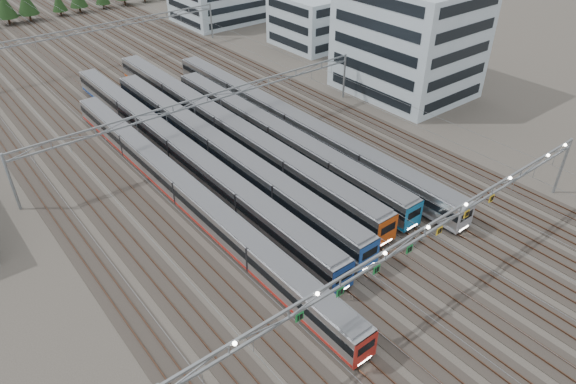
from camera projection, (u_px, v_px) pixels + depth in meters
ground at (415, 286)px, 53.15m from camera, size 400.00×400.00×0.00m
track_bed at (73, 39)px, 117.17m from camera, size 54.00×260.00×5.42m
train_a at (184, 191)px, 64.29m from camera, size 2.80×63.40×3.65m
train_b at (177, 149)px, 72.97m from camera, size 2.97×68.33×3.87m
train_c at (217, 148)px, 73.05m from camera, size 3.00×59.79×3.91m
train_d at (223, 126)px, 78.84m from camera, size 3.13×67.51×4.09m
train_e at (276, 135)px, 76.32m from camera, size 3.04×52.35×3.96m
train_f at (292, 123)px, 79.92m from camera, size 2.96×64.07×3.86m
gantry_near at (426, 233)px, 49.10m from camera, size 56.36×0.61×8.08m
gantry_mid at (208, 104)px, 75.53m from camera, size 56.36×0.36×8.00m
gantry_far at (93, 33)px, 104.71m from camera, size 56.36×0.36×8.00m
depot_bldg_south at (409, 39)px, 90.88m from camera, size 18.00×22.00×19.21m
depot_bldg_mid at (312, 20)px, 115.48m from camera, size 14.00×16.00×11.10m
treeline at (30, 4)px, 132.92m from camera, size 93.80×5.60×7.02m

